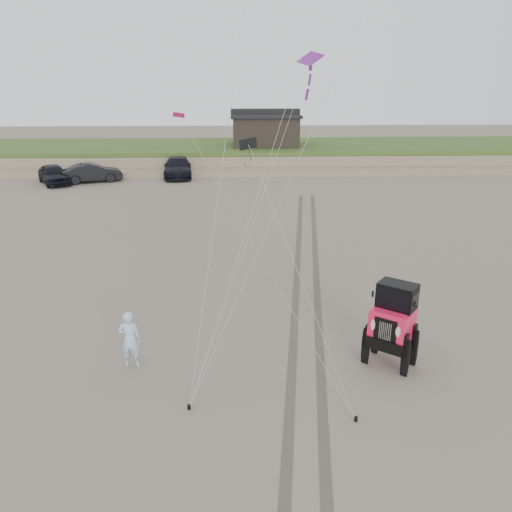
# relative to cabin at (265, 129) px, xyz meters

# --- Properties ---
(ground) EXTENTS (160.00, 160.00, 0.00)m
(ground) POSITION_rel_cabin_xyz_m (-2.00, -37.00, -3.24)
(ground) COLOR #6B6054
(ground) RESTS_ON ground
(dune_ridge) EXTENTS (160.00, 14.25, 1.73)m
(dune_ridge) POSITION_rel_cabin_xyz_m (-2.00, 0.50, -2.42)
(dune_ridge) COLOR #7A6B54
(dune_ridge) RESTS_ON ground
(cabin) EXTENTS (6.40, 5.40, 3.35)m
(cabin) POSITION_rel_cabin_xyz_m (0.00, 0.00, 0.00)
(cabin) COLOR black
(cabin) RESTS_ON dune_ridge
(truck_a) EXTENTS (3.74, 4.69, 1.50)m
(truck_a) POSITION_rel_cabin_xyz_m (-16.82, -9.24, -2.49)
(truck_a) COLOR black
(truck_a) RESTS_ON ground
(truck_b) EXTENTS (4.73, 2.98, 1.47)m
(truck_b) POSITION_rel_cabin_xyz_m (-14.05, -8.62, -2.50)
(truck_b) COLOR black
(truck_b) RESTS_ON ground
(truck_c) EXTENTS (2.74, 5.63, 1.58)m
(truck_c) POSITION_rel_cabin_xyz_m (-7.61, -6.64, -2.45)
(truck_c) COLOR black
(truck_c) RESTS_ON ground
(jeep) EXTENTS (4.92, 5.44, 1.92)m
(jeep) POSITION_rel_cabin_xyz_m (1.34, -35.97, -2.28)
(jeep) COLOR #FA1A4B
(jeep) RESTS_ON ground
(man) EXTENTS (0.62, 0.41, 1.67)m
(man) POSITION_rel_cabin_xyz_m (-5.87, -35.74, -2.40)
(man) COLOR #96BAE9
(man) RESTS_ON ground
(kite_flock) EXTENTS (8.56, 7.93, 7.57)m
(kite_flock) POSITION_rel_cabin_xyz_m (-0.12, -27.12, 5.95)
(kite_flock) COLOR orange
(kite_flock) RESTS_ON ground
(stake_main) EXTENTS (0.08, 0.08, 0.12)m
(stake_main) POSITION_rel_cabin_xyz_m (-4.10, -37.79, -3.18)
(stake_main) COLOR black
(stake_main) RESTS_ON ground
(stake_aux) EXTENTS (0.08, 0.08, 0.12)m
(stake_aux) POSITION_rel_cabin_xyz_m (-0.15, -38.41, -3.18)
(stake_aux) COLOR black
(stake_aux) RESTS_ON ground
(tire_tracks) EXTENTS (5.22, 29.74, 0.01)m
(tire_tracks) POSITION_rel_cabin_xyz_m (0.00, -29.00, -3.23)
(tire_tracks) COLOR #4C443D
(tire_tracks) RESTS_ON ground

